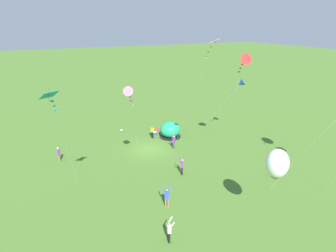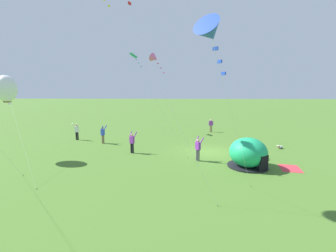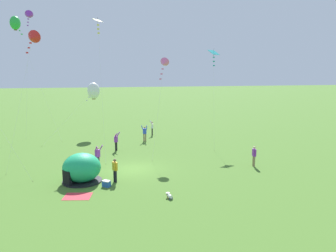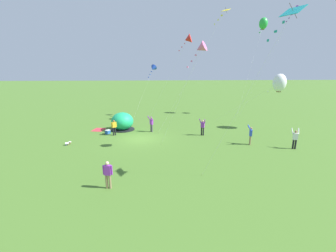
{
  "view_description": "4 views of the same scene",
  "coord_description": "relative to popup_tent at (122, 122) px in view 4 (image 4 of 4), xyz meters",
  "views": [
    {
      "loc": [
        10.4,
        26.53,
        14.17
      ],
      "look_at": [
        -1.86,
        1.35,
        3.19
      ],
      "focal_mm": 28.0,
      "sensor_mm": 36.0,
      "label": 1
    },
    {
      "loc": [
        -19.64,
        2.56,
        5.3
      ],
      "look_at": [
        2.85,
        3.76,
        1.85
      ],
      "focal_mm": 24.0,
      "sensor_mm": 36.0,
      "label": 2
    },
    {
      "loc": [
        -3.14,
        -25.75,
        7.8
      ],
      "look_at": [
        3.58,
        2.7,
        2.99
      ],
      "focal_mm": 35.0,
      "sensor_mm": 36.0,
      "label": 3
    },
    {
      "loc": [
        22.45,
        1.01,
        6.86
      ],
      "look_at": [
        1.96,
        2.69,
        1.81
      ],
      "focal_mm": 24.0,
      "sensor_mm": 36.0,
      "label": 4
    }
  ],
  "objects": [
    {
      "name": "person_flying_kite",
      "position": [
        8.15,
        16.24,
        0.0
      ],
      "size": [
        0.56,
        0.69,
        1.89
      ],
      "color": "black",
      "rests_on": "ground"
    },
    {
      "name": "cooler_box",
      "position": [
        1.65,
        -1.47,
        -0.78
      ],
      "size": [
        0.64,
        0.62,
        0.44
      ],
      "color": "#2659B2",
      "rests_on": "ground"
    },
    {
      "name": "person_center_field",
      "position": [
        1.2,
        3.44,
        0.0
      ],
      "size": [
        0.72,
        0.68,
        1.89
      ],
      "color": "#4C4C51",
      "rests_on": "ground"
    },
    {
      "name": "ground_plane",
      "position": [
        3.96,
        2.29,
        -1.0
      ],
      "size": [
        300.0,
        300.0,
        0.0
      ],
      "primitive_type": "plane",
      "color": "#477028"
    },
    {
      "name": "kite_white",
      "position": [
        1.19,
        18.3,
        4.53
      ],
      "size": [
        6.42,
        6.39,
        6.56
      ],
      "color": "silver",
      "rests_on": "ground"
    },
    {
      "name": "person_far_back",
      "position": [
        2.32,
        -0.63,
        -0.03
      ],
      "size": [
        0.38,
        0.54,
        1.72
      ],
      "color": "black",
      "rests_on": "ground"
    },
    {
      "name": "kite_red",
      "position": [
        -4.01,
        8.35,
        9.84
      ],
      "size": [
        2.49,
        6.02,
        11.51
      ],
      "color": "silver",
      "rests_on": "ground"
    },
    {
      "name": "picnic_blanket",
      "position": [
        -0.22,
        -2.87,
        -0.99
      ],
      "size": [
        1.93,
        1.62,
        0.01
      ],
      "primitive_type": "cube",
      "rotation": [
        0.0,
        0.0,
        -0.21
      ],
      "color": "#CC333D",
      "rests_on": "ground"
    },
    {
      "name": "toddler_crawling",
      "position": [
        5.37,
        -4.52,
        -0.82
      ],
      "size": [
        0.36,
        0.55,
        0.32
      ],
      "color": "white",
      "rests_on": "ground"
    },
    {
      "name": "kite_yellow",
      "position": [
        1.79,
        10.93,
        11.39
      ],
      "size": [
        1.05,
        7.63,
        13.25
      ],
      "color": "silver",
      "rests_on": "ground"
    },
    {
      "name": "kite_teal",
      "position": [
        14.02,
        10.78,
        8.68
      ],
      "size": [
        2.01,
        4.88,
        10.35
      ],
      "color": "silver",
      "rests_on": "ground"
    },
    {
      "name": "kite_purple",
      "position": [
        -6.69,
        24.06,
        14.15
      ],
      "size": [
        1.05,
        7.68,
        15.83
      ],
      "color": "silver",
      "rests_on": "ground"
    },
    {
      "name": "kite_green",
      "position": [
        -7.61,
        20.04,
        12.6
      ],
      "size": [
        5.69,
        5.85,
        14.42
      ],
      "color": "silver",
      "rests_on": "ground"
    },
    {
      "name": "popup_tent",
      "position": [
        0.0,
        0.0,
        0.0
      ],
      "size": [
        2.81,
        2.81,
        2.1
      ],
      "color": "#1EAD6B",
      "rests_on": "ground"
    },
    {
      "name": "person_watching_sky",
      "position": [
        13.94,
        0.74,
        -0.03
      ],
      "size": [
        0.29,
        0.59,
        1.72
      ],
      "color": "#8C7251",
      "rests_on": "ground"
    },
    {
      "name": "person_strolling",
      "position": [
        6.65,
        12.78,
        0.0
      ],
      "size": [
        0.71,
        0.61,
        1.89
      ],
      "color": "#8C7251",
      "rests_on": "ground"
    },
    {
      "name": "kite_blue",
      "position": [
        -7.85,
        3.88,
        6.24
      ],
      "size": [
        5.09,
        3.76,
        7.81
      ],
      "color": "silver",
      "rests_on": "ground"
    },
    {
      "name": "person_near_tent",
      "position": [
        3.14,
        8.98,
        0.0
      ],
      "size": [
        0.65,
        0.72,
        1.89
      ],
      "color": "black",
      "rests_on": "ground"
    },
    {
      "name": "kite_pink",
      "position": [
        7.72,
        7.46,
        7.64
      ],
      "size": [
        2.43,
        3.84,
        9.2
      ],
      "color": "silver",
      "rests_on": "ground"
    }
  ]
}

